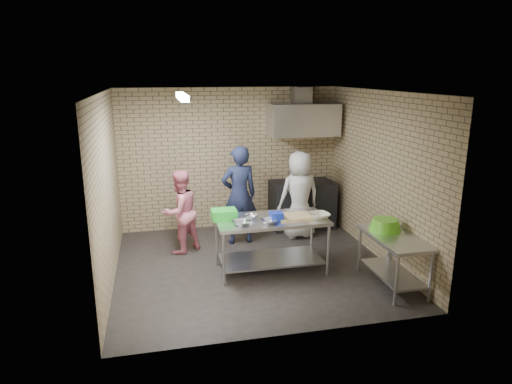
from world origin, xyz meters
TOP-DOWN VIEW (x-y plane):
  - floor at (0.00, 0.00)m, footprint 4.20×4.20m
  - ceiling at (0.00, 0.00)m, footprint 4.20×4.20m
  - back_wall at (0.00, 2.00)m, footprint 4.20×0.06m
  - front_wall at (0.00, -2.00)m, footprint 4.20×0.06m
  - left_wall at (-2.10, 0.00)m, footprint 0.06×4.00m
  - right_wall at (2.10, 0.00)m, footprint 0.06×4.00m
  - prep_table at (0.24, -0.21)m, footprint 1.67×0.84m
  - side_counter at (1.80, -1.10)m, footprint 0.60×1.20m
  - stove at (1.35, 1.65)m, footprint 1.20×0.70m
  - range_hood at (1.35, 1.70)m, footprint 1.30×0.60m
  - hood_duct at (1.35, 1.85)m, footprint 0.35×0.30m
  - wall_shelf at (1.65, 1.89)m, footprint 0.80×0.20m
  - fluorescent_fixture at (-1.00, 0.00)m, footprint 0.10×1.25m
  - green_crate at (-0.46, -0.09)m, footprint 0.37×0.28m
  - blue_tub at (0.29, -0.31)m, footprint 0.19×0.19m
  - cutting_board at (0.59, -0.23)m, footprint 0.51×0.39m
  - mixing_bowl_a at (-0.26, -0.41)m, footprint 0.29×0.29m
  - mixing_bowl_b at (-0.06, -0.16)m, footprint 0.22×0.22m
  - mixing_bowl_c at (0.14, -0.43)m, footprint 0.27×0.27m
  - ceramic_bowl at (0.94, -0.36)m, footprint 0.35×0.35m
  - green_basin at (1.78, -0.85)m, footprint 0.46×0.46m
  - bottle_green at (1.80, 1.89)m, footprint 0.06×0.06m
  - man_navy at (-0.01, 1.05)m, footprint 0.68×0.49m
  - woman_pink at (-1.06, 0.85)m, footprint 0.87×0.83m
  - woman_white at (1.12, 1.11)m, footprint 0.85×0.62m

SIDE VIEW (x-z plane):
  - floor at x=0.00m, z-range 0.00..0.00m
  - side_counter at x=1.80m, z-range 0.00..0.75m
  - prep_table at x=0.24m, z-range 0.00..0.84m
  - stove at x=1.35m, z-range 0.00..0.90m
  - woman_pink at x=-1.06m, z-range 0.00..1.42m
  - woman_white at x=1.12m, z-range 0.00..1.60m
  - green_basin at x=1.78m, z-range 0.75..0.92m
  - cutting_board at x=0.59m, z-range 0.84..0.87m
  - mixing_bowl_c at x=0.14m, z-range 0.84..0.90m
  - mixing_bowl_b at x=-0.06m, z-range 0.84..0.90m
  - mixing_bowl_a at x=-0.26m, z-range 0.84..0.90m
  - ceramic_bowl at x=0.94m, z-range 0.84..0.92m
  - man_navy at x=-0.01m, z-range 0.00..1.75m
  - blue_tub at x=0.29m, z-range 0.84..0.96m
  - green_crate at x=-0.46m, z-range 0.84..0.99m
  - back_wall at x=0.00m, z-range 0.00..2.70m
  - front_wall at x=0.00m, z-range 0.00..2.70m
  - left_wall at x=-2.10m, z-range 0.00..2.70m
  - right_wall at x=2.10m, z-range 0.00..2.70m
  - wall_shelf at x=1.65m, z-range 1.90..1.94m
  - bottle_green at x=1.80m, z-range 1.94..2.09m
  - range_hood at x=1.35m, z-range 1.80..2.40m
  - hood_duct at x=1.35m, z-range 2.40..2.70m
  - fluorescent_fixture at x=-1.00m, z-range 2.60..2.68m
  - ceiling at x=0.00m, z-range 2.70..2.70m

